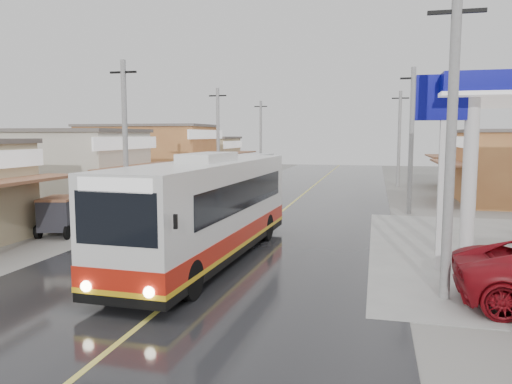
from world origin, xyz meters
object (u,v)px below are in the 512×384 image
at_px(tricycle_near, 60,214).
at_px(tyre_stack, 85,229).
at_px(second_bus, 243,173).
at_px(cyclist, 116,227).
at_px(tricycle_far, 104,203).
at_px(coach_bus, 209,209).

height_order(tricycle_near, tyre_stack, tricycle_near).
relative_size(second_bus, cyclist, 4.60).
relative_size(cyclist, tricycle_far, 0.91).
distance_m(second_bus, tricycle_near, 17.20).
height_order(cyclist, tricycle_near, cyclist).
distance_m(coach_bus, tricycle_near, 8.16).
bearing_deg(cyclist, tyre_stack, 145.68).
bearing_deg(second_bus, tricycle_near, -97.58).
bearing_deg(tyre_stack, tricycle_near, -157.33).
bearing_deg(second_bus, cyclist, -87.34).
height_order(tricycle_far, tyre_stack, tricycle_far).
bearing_deg(cyclist, coach_bus, -31.70).
bearing_deg(tricycle_near, tricycle_far, 78.07).
bearing_deg(coach_bus, tyre_stack, 159.05).
relative_size(cyclist, tyre_stack, 2.10).
bearing_deg(tricycle_far, coach_bus, -36.05).
height_order(second_bus, tyre_stack, second_bus).
height_order(cyclist, tyre_stack, cyclist).
xyz_separation_m(coach_bus, cyclist, (-4.68, 1.95, -1.17)).
height_order(coach_bus, second_bus, coach_bus).
xyz_separation_m(second_bus, cyclist, (-0.67, -17.39, -0.91)).
relative_size(coach_bus, tricycle_far, 5.76).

